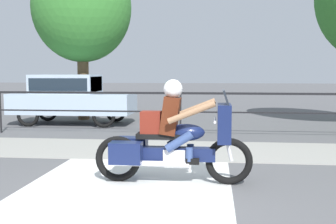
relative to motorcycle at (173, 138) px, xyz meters
name	(u,v)px	position (x,y,z in m)	size (l,w,h in m)	color
ground_plane	(149,194)	(-0.28, -0.64, -0.70)	(120.00, 120.00, 0.00)	#565659
sidewalk_band	(173,150)	(-0.28, 2.76, -0.69)	(44.00, 2.40, 0.01)	#99968E
crosswalk_band	(120,197)	(-0.65, -0.84, -0.70)	(3.09, 6.00, 0.01)	silver
fence_railing	(181,101)	(-0.28, 4.84, 0.23)	(36.00, 0.05, 1.18)	black
motorcycle	(173,138)	(0.00, 0.00, 0.00)	(2.45, 0.76, 1.60)	black
parked_car	(71,96)	(-4.08, 7.00, 0.24)	(3.94, 1.70, 1.63)	#9EB2C6
tree_behind_car	(82,8)	(-4.10, 8.41, 3.27)	(3.51, 3.51, 5.93)	brown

